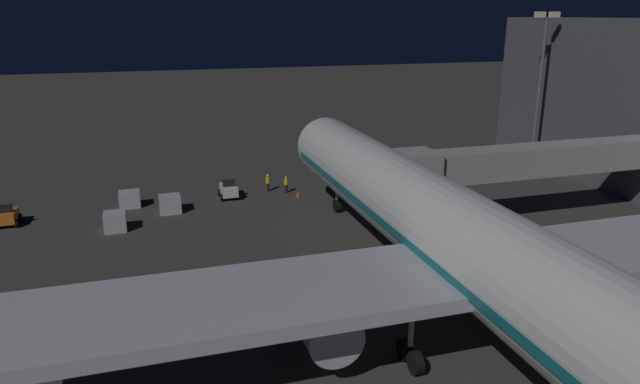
% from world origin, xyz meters
% --- Properties ---
extents(ground_plane, '(320.00, 320.00, 0.00)m').
position_xyz_m(ground_plane, '(0.00, 0.00, 0.00)').
color(ground_plane, '#383533').
extents(airliner_at_gate, '(48.74, 61.05, 18.38)m').
position_xyz_m(airliner_at_gate, '(0.00, 9.45, 5.27)').
color(airliner_at_gate, silver).
rests_on(airliner_at_gate, ground_plane).
extents(jet_bridge, '(24.80, 3.40, 6.92)m').
position_xyz_m(jet_bridge, '(-13.15, -7.45, 5.39)').
color(jet_bridge, '#9E9E99').
rests_on(jet_bridge, ground_plane).
extents(apron_floodlight_mast, '(2.90, 0.50, 17.47)m').
position_xyz_m(apron_floodlight_mast, '(-25.50, -21.13, 10.17)').
color(apron_floodlight_mast, '#59595E').
rests_on(apron_floodlight_mast, ground_plane).
extents(baggage_tug_spare, '(1.86, 2.30, 1.95)m').
position_xyz_m(baggage_tug_spare, '(27.93, -19.48, 0.78)').
color(baggage_tug_spare, orange).
rests_on(baggage_tug_spare, ground_plane).
extents(baggage_tug_lead, '(1.86, 2.60, 1.95)m').
position_xyz_m(baggage_tug_lead, '(8.75, -21.62, 0.78)').
color(baggage_tug_lead, silver).
rests_on(baggage_tug_lead, ground_plane).
extents(baggage_container_near_belt, '(1.88, 1.83, 1.56)m').
position_xyz_m(baggage_container_near_belt, '(14.48, -18.91, 0.78)').
color(baggage_container_near_belt, '#B7BABF').
rests_on(baggage_container_near_belt, ground_plane).
extents(baggage_container_mid_row, '(1.89, 1.63, 1.49)m').
position_xyz_m(baggage_container_mid_row, '(18.00, -21.59, 0.75)').
color(baggage_container_mid_row, '#B7BABF').
rests_on(baggage_container_mid_row, ground_plane).
extents(baggage_container_far_row, '(1.77, 1.75, 1.58)m').
position_xyz_m(baggage_container_far_row, '(19.10, -15.47, 0.79)').
color(baggage_container_far_row, '#B7BABF').
rests_on(baggage_container_far_row, ground_plane).
extents(ground_crew_near_nose_gear, '(0.40, 0.40, 1.80)m').
position_xyz_m(ground_crew_near_nose_gear, '(4.63, -22.66, 0.99)').
color(ground_crew_near_nose_gear, black).
rests_on(ground_crew_near_nose_gear, ground_plane).
extents(ground_crew_marshaller_fwd, '(0.40, 0.40, 1.70)m').
position_xyz_m(ground_crew_marshaller_fwd, '(2.99, -21.58, 0.94)').
color(ground_crew_marshaller_fwd, black).
rests_on(ground_crew_marshaller_fwd, ground_plane).
extents(traffic_cone_nose_port, '(0.36, 0.36, 0.55)m').
position_xyz_m(traffic_cone_nose_port, '(-2.20, -20.00, 0.28)').
color(traffic_cone_nose_port, orange).
rests_on(traffic_cone_nose_port, ground_plane).
extents(traffic_cone_nose_starboard, '(0.36, 0.36, 0.55)m').
position_xyz_m(traffic_cone_nose_starboard, '(2.20, -20.00, 0.28)').
color(traffic_cone_nose_starboard, orange).
rests_on(traffic_cone_nose_starboard, ground_plane).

